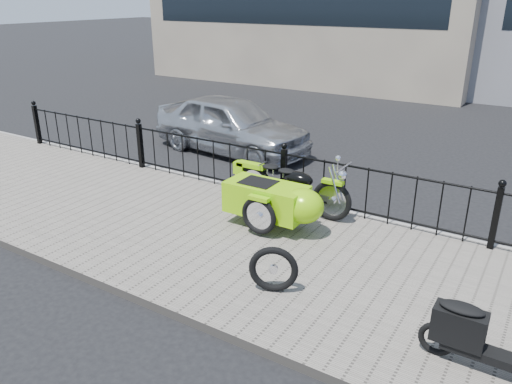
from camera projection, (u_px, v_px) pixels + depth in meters
The scene contains 8 objects.
ground at pixel (244, 233), 8.12m from camera, with size 120.00×120.00×0.00m, color black.
sidewalk at pixel (226, 241), 7.70m from camera, with size 30.00×3.80×0.12m, color slate.
curb at pixel (287, 200), 9.23m from camera, with size 30.00×0.10×0.12m, color gray.
iron_fence at pixel (284, 176), 8.93m from camera, with size 14.11×0.11×1.08m.
motorcycle_sidecar at pixel (280, 198), 7.93m from camera, with size 2.28×1.48×0.98m.
scooter at pixel (482, 338), 4.87m from camera, with size 1.40×0.41×0.95m.
spare_tire at pixel (273, 269), 6.19m from camera, with size 0.62×0.62×0.09m, color black.
sedan_car at pixel (231, 125), 12.01m from camera, with size 1.63×4.05×1.38m, color #BABDC2.
Camera 1 is at (4.03, -6.09, 3.61)m, focal length 35.00 mm.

